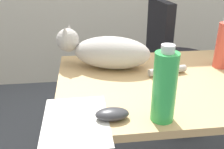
{
  "coord_description": "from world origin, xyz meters",
  "views": [
    {
      "loc": [
        -0.64,
        -0.96,
        1.18
      ],
      "look_at": [
        -0.53,
        -0.05,
        0.77
      ],
      "focal_mm": 41.04,
      "sensor_mm": 36.0,
      "label": 1
    }
  ],
  "objects_px": {
    "water_bottle": "(224,45)",
    "spray_bottle": "(164,87)",
    "computer_mouse": "(112,114)",
    "office_chair": "(173,73)",
    "cat": "(107,51)"
  },
  "relations": [
    {
      "from": "water_bottle",
      "to": "spray_bottle",
      "type": "bearing_deg",
      "value": -136.06
    },
    {
      "from": "computer_mouse",
      "to": "water_bottle",
      "type": "relative_size",
      "value": 0.46
    },
    {
      "from": "office_chair",
      "to": "spray_bottle",
      "type": "relative_size",
      "value": 3.76
    },
    {
      "from": "cat",
      "to": "water_bottle",
      "type": "relative_size",
      "value": 2.48
    },
    {
      "from": "computer_mouse",
      "to": "spray_bottle",
      "type": "xyz_separation_m",
      "value": [
        0.16,
        -0.02,
        0.1
      ]
    },
    {
      "from": "computer_mouse",
      "to": "water_bottle",
      "type": "height_order",
      "value": "water_bottle"
    },
    {
      "from": "office_chair",
      "to": "water_bottle",
      "type": "height_order",
      "value": "same"
    },
    {
      "from": "spray_bottle",
      "to": "cat",
      "type": "bearing_deg",
      "value": 105.6
    },
    {
      "from": "spray_bottle",
      "to": "water_bottle",
      "type": "bearing_deg",
      "value": 43.94
    },
    {
      "from": "spray_bottle",
      "to": "office_chair",
      "type": "bearing_deg",
      "value": 67.01
    },
    {
      "from": "office_chair",
      "to": "cat",
      "type": "bearing_deg",
      "value": -136.07
    },
    {
      "from": "cat",
      "to": "spray_bottle",
      "type": "distance_m",
      "value": 0.48
    },
    {
      "from": "cat",
      "to": "water_bottle",
      "type": "xyz_separation_m",
      "value": [
        0.54,
        -0.06,
        0.03
      ]
    },
    {
      "from": "office_chair",
      "to": "computer_mouse",
      "type": "bearing_deg",
      "value": -120.85
    },
    {
      "from": "cat",
      "to": "office_chair",
      "type": "bearing_deg",
      "value": 43.93
    }
  ]
}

